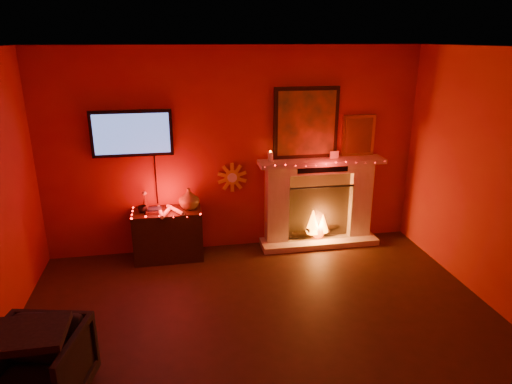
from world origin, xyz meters
TOP-DOWN VIEW (x-y plane):
  - room at (0.00, 0.00)m, footprint 5.00×5.00m
  - fireplace at (1.14, 2.39)m, footprint 1.72×0.40m
  - tv at (-1.30, 2.45)m, footprint 1.00×0.07m
  - sunburst_clock at (-0.05, 2.48)m, footprint 0.40×0.03m
  - console_table at (-0.92, 2.26)m, footprint 0.88×0.52m
  - armchair at (-1.95, -0.15)m, footprint 0.85×0.86m

SIDE VIEW (x-z plane):
  - armchair at x=-1.95m, z-range 0.00..0.66m
  - console_table at x=-0.92m, z-range -0.10..0.85m
  - fireplace at x=1.14m, z-range -0.37..1.81m
  - sunburst_clock at x=-0.05m, z-range 0.80..1.20m
  - room at x=0.00m, z-range -1.15..3.85m
  - tv at x=-1.30m, z-range 1.03..2.27m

